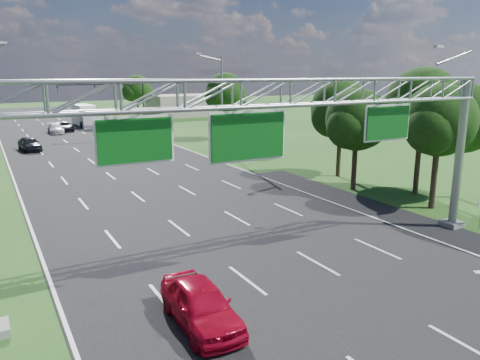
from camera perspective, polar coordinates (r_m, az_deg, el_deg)
ground at (r=36.38m, az=-11.25°, el=-0.42°), size 220.00×220.00×0.00m
road at (r=36.38m, az=-11.25°, el=-0.42°), size 18.00×180.00×0.02m
road_flare at (r=28.59m, az=19.63°, el=-4.63°), size 3.00×30.00×0.02m
sign_gantry at (r=19.25m, az=5.75°, el=8.77°), size 23.50×1.00×9.56m
traffic_signal at (r=71.20m, az=-14.45°, el=10.09°), size 12.21×0.24×7.00m
streetlight_r_mid at (r=49.04m, az=-2.43°, el=9.83°), size 2.97×0.22×10.16m
tree_cluster_right at (r=34.37m, az=18.98°, el=7.34°), size 9.91×14.60×8.68m
tree_verge_rd at (r=58.35m, az=-1.75°, el=10.39°), size 5.76×4.80×8.28m
tree_verge_re at (r=85.53m, az=-12.38°, el=10.64°), size 5.76×4.80×7.84m
building_right at (r=92.72m, az=-7.06°, el=9.02°), size 12.00×9.00×4.00m
red_coupe at (r=16.18m, az=-4.81°, el=-14.86°), size 1.90×4.42×1.48m
car_queue_a at (r=70.12m, az=-21.56°, el=5.86°), size 2.01×4.64×1.33m
car_queue_b at (r=72.31m, az=-20.70°, el=6.14°), size 2.49×5.04×1.37m
car_queue_c at (r=55.44m, az=-24.27°, el=4.05°), size 2.34×4.64×1.52m
car_queue_d at (r=50.38m, az=-10.54°, el=4.12°), size 1.97×4.37×1.39m
box_truck at (r=78.26m, az=-18.39°, el=7.42°), size 2.83×8.74×3.27m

